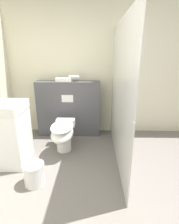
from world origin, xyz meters
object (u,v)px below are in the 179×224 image
sink_vanity (5,134)px  hair_drier (74,77)px  toilet (63,134)px  waste_bin (34,174)px

sink_vanity → hair_drier: size_ratio=5.27×
toilet → hair_drier: (0.14, 0.66, 0.85)m
toilet → sink_vanity: sink_vanity is taller
hair_drier → waste_bin: (-0.38, -1.46, -1.04)m
sink_vanity → hair_drier: 1.53m
hair_drier → waste_bin: bearing=-104.7°
toilet → waste_bin: 0.85m
waste_bin → sink_vanity: bearing=139.7°
sink_vanity → hair_drier: (0.95, 0.98, 0.70)m
toilet → waste_bin: (-0.25, -0.79, -0.18)m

